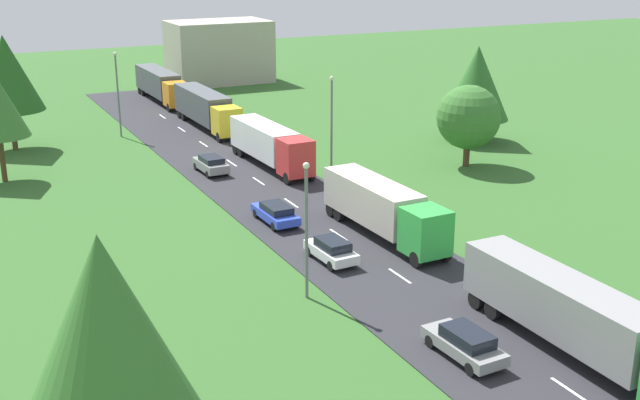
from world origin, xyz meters
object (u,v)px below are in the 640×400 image
(tree_elm, at_px, (6,73))
(distant_building, at_px, (219,52))
(lamppost_fourth, at_px, (118,90))
(car_fourth, at_px, (276,213))
(truck_second, at_px, (383,207))
(truck_fifth, at_px, (161,84))
(car_third, at_px, (332,250))
(truck_lead, at_px, (578,316))
(truck_fourth, at_px, (206,108))
(lamppost_second, at_px, (306,223))
(tree_maple, at_px, (469,117))
(tree_pine, at_px, (477,83))
(car_fifth, at_px, (211,164))
(lamppost_third, at_px, (332,120))
(car_second, at_px, (465,343))
(truck_third, at_px, (270,144))
(tree_oak, at_px, (105,333))

(tree_elm, bearing_deg, distant_building, 42.11)
(lamppost_fourth, xyz_separation_m, distant_building, (20.03, 26.48, -0.53))
(car_fourth, bearing_deg, truck_second, -46.83)
(truck_fifth, height_order, car_third, truck_fifth)
(truck_lead, xyz_separation_m, truck_fourth, (0.22, 54.01, 0.08))
(truck_lead, bearing_deg, car_fourth, 102.47)
(lamppost_fourth, bearing_deg, lamppost_second, -89.72)
(tree_maple, relative_size, tree_pine, 0.76)
(truck_second, height_order, car_fourth, truck_second)
(truck_second, height_order, truck_fourth, truck_fourth)
(car_fifth, bearing_deg, tree_pine, -1.44)
(truck_second, relative_size, distant_building, 0.90)
(truck_fourth, height_order, lamppost_third, lamppost_third)
(car_fourth, bearing_deg, tree_maple, 16.90)
(car_second, height_order, lamppost_second, lamppost_second)
(truck_fifth, bearing_deg, lamppost_fourth, -118.44)
(truck_fifth, xyz_separation_m, car_third, (-4.99, -54.88, -1.34))
(car_second, bearing_deg, truck_fourth, 84.45)
(truck_fourth, bearing_deg, lamppost_second, -101.62)
(truck_third, xyz_separation_m, lamppost_fourth, (-8.95, 17.14, 2.62))
(truck_lead, height_order, car_second, truck_lead)
(truck_second, distance_m, truck_fourth, 36.13)
(car_third, height_order, lamppost_third, lamppost_third)
(truck_second, height_order, distant_building, distant_building)
(tree_oak, relative_size, tree_maple, 1.44)
(truck_third, height_order, car_third, truck_third)
(truck_fourth, height_order, tree_oak, tree_oak)
(car_fifth, bearing_deg, lamppost_third, -26.82)
(tree_pine, bearing_deg, truck_fifth, 122.87)
(car_third, xyz_separation_m, lamppost_third, (8.98, 17.41, 3.79))
(truck_second, distance_m, car_second, 16.54)
(truck_second, distance_m, tree_oak, 29.33)
(car_second, distance_m, tree_oak, 18.26)
(truck_fourth, relative_size, car_fourth, 3.09)
(car_third, relative_size, lamppost_second, 0.53)
(tree_maple, distance_m, distant_building, 51.07)
(truck_fourth, xyz_separation_m, distant_building, (11.09, 26.69, 1.98))
(truck_lead, distance_m, car_third, 16.30)
(truck_fifth, height_order, distant_building, distant_building)
(car_fourth, xyz_separation_m, tree_oak, (-16.57, -24.62, 6.02))
(truck_fifth, xyz_separation_m, tree_oak, (-21.78, -71.50, 4.65))
(car_second, bearing_deg, truck_fifth, 85.94)
(car_fifth, relative_size, tree_elm, 0.39)
(lamppost_fourth, distance_m, tree_elm, 10.49)
(truck_fifth, relative_size, car_second, 3.17)
(truck_fifth, relative_size, lamppost_second, 1.85)
(car_fourth, height_order, distant_building, distant_building)
(car_third, bearing_deg, tree_pine, 38.63)
(car_fifth, bearing_deg, truck_fourth, 72.33)
(truck_fourth, bearing_deg, car_fifth, -107.67)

